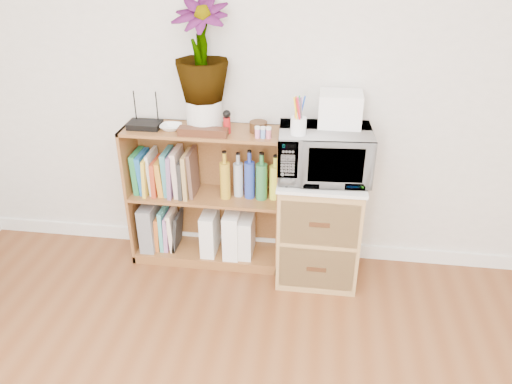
# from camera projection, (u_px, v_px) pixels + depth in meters

# --- Properties ---
(skirting_board) EXTENTS (4.00, 0.02, 0.10)m
(skirting_board) POSITION_uv_depth(u_px,v_px,m) (261.00, 243.00, 3.56)
(skirting_board) COLOR white
(skirting_board) RESTS_ON ground
(bookshelf) EXTENTS (1.00, 0.30, 0.95)m
(bookshelf) POSITION_uv_depth(u_px,v_px,m) (206.00, 197.00, 3.28)
(bookshelf) COLOR brown
(bookshelf) RESTS_ON ground
(wicker_unit) EXTENTS (0.50, 0.45, 0.70)m
(wicker_unit) POSITION_uv_depth(u_px,v_px,m) (319.00, 228.00, 3.18)
(wicker_unit) COLOR #9E7542
(wicker_unit) RESTS_ON ground
(microwave) EXTENTS (0.56, 0.40, 0.30)m
(microwave) POSITION_uv_depth(u_px,v_px,m) (324.00, 154.00, 2.93)
(microwave) COLOR silver
(microwave) RESTS_ON wicker_unit
(pen_cup) EXTENTS (0.09, 0.09, 0.10)m
(pen_cup) POSITION_uv_depth(u_px,v_px,m) (298.00, 126.00, 2.78)
(pen_cup) COLOR white
(pen_cup) RESTS_ON microwave
(small_appliance) EXTENTS (0.25, 0.20, 0.19)m
(small_appliance) POSITION_uv_depth(u_px,v_px,m) (340.00, 109.00, 2.88)
(small_appliance) COLOR white
(small_appliance) RESTS_ON microwave
(router) EXTENTS (0.20, 0.13, 0.04)m
(router) POSITION_uv_depth(u_px,v_px,m) (145.00, 125.00, 3.07)
(router) COLOR black
(router) RESTS_ON bookshelf
(white_bowl) EXTENTS (0.13, 0.13, 0.03)m
(white_bowl) POSITION_uv_depth(u_px,v_px,m) (171.00, 127.00, 3.04)
(white_bowl) COLOR white
(white_bowl) RESTS_ON bookshelf
(plant_pot) EXTENTS (0.22, 0.22, 0.18)m
(plant_pot) POSITION_uv_depth(u_px,v_px,m) (204.00, 114.00, 3.03)
(plant_pot) COLOR silver
(plant_pot) RESTS_ON bookshelf
(potted_plant) EXTENTS (0.32, 0.32, 0.58)m
(potted_plant) POSITION_uv_depth(u_px,v_px,m) (201.00, 50.00, 2.85)
(potted_plant) COLOR #2A6829
(potted_plant) RESTS_ON plant_pot
(trinket_box) EXTENTS (0.30, 0.07, 0.05)m
(trinket_box) POSITION_uv_depth(u_px,v_px,m) (203.00, 132.00, 2.95)
(trinket_box) COLOR #3C1D10
(trinket_box) RESTS_ON bookshelf
(kokeshi_doll) EXTENTS (0.04, 0.04, 0.10)m
(kokeshi_doll) POSITION_uv_depth(u_px,v_px,m) (227.00, 125.00, 2.97)
(kokeshi_doll) COLOR maroon
(kokeshi_doll) RESTS_ON bookshelf
(wooden_bowl) EXTENTS (0.11, 0.11, 0.06)m
(wooden_bowl) POSITION_uv_depth(u_px,v_px,m) (258.00, 127.00, 3.00)
(wooden_bowl) COLOR #391E0F
(wooden_bowl) RESTS_ON bookshelf
(paint_jars) EXTENTS (0.10, 0.04, 0.05)m
(paint_jars) POSITION_uv_depth(u_px,v_px,m) (263.00, 134.00, 2.91)
(paint_jars) COLOR pink
(paint_jars) RESTS_ON bookshelf
(file_box) EXTENTS (0.10, 0.26, 0.32)m
(file_box) POSITION_uv_depth(u_px,v_px,m) (151.00, 224.00, 3.44)
(file_box) COLOR slate
(file_box) RESTS_ON bookshelf
(magazine_holder_left) EXTENTS (0.09, 0.24, 0.30)m
(magazine_holder_left) POSITION_uv_depth(u_px,v_px,m) (210.00, 231.00, 3.39)
(magazine_holder_left) COLOR white
(magazine_holder_left) RESTS_ON bookshelf
(magazine_holder_mid) EXTENTS (0.10, 0.26, 0.32)m
(magazine_holder_mid) POSITION_uv_depth(u_px,v_px,m) (233.00, 232.00, 3.36)
(magazine_holder_mid) COLOR white
(magazine_holder_mid) RESTS_ON bookshelf
(magazine_holder_right) EXTENTS (0.09, 0.22, 0.28)m
(magazine_holder_right) POSITION_uv_depth(u_px,v_px,m) (247.00, 235.00, 3.36)
(magazine_holder_right) COLOR white
(magazine_holder_right) RESTS_ON bookshelf
(cookbooks) EXTENTS (0.40, 0.20, 0.31)m
(cookbooks) POSITION_uv_depth(u_px,v_px,m) (166.00, 173.00, 3.23)
(cookbooks) COLOR #207B40
(cookbooks) RESTS_ON bookshelf
(liquor_bottles) EXTENTS (0.38, 0.07, 0.32)m
(liquor_bottles) POSITION_uv_depth(u_px,v_px,m) (251.00, 176.00, 3.16)
(liquor_bottles) COLOR gold
(liquor_bottles) RESTS_ON bookshelf
(lower_books) EXTENTS (0.17, 0.19, 0.30)m
(lower_books) POSITION_uv_depth(u_px,v_px,m) (169.00, 229.00, 3.44)
(lower_books) COLOR #CC6424
(lower_books) RESTS_ON bookshelf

